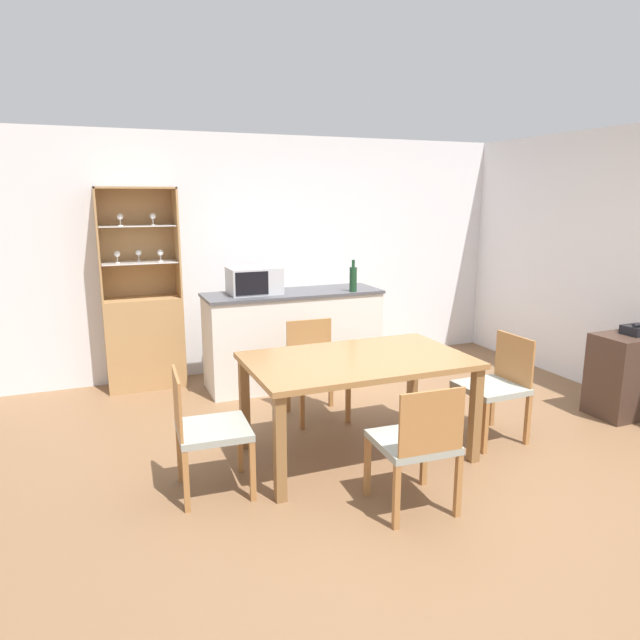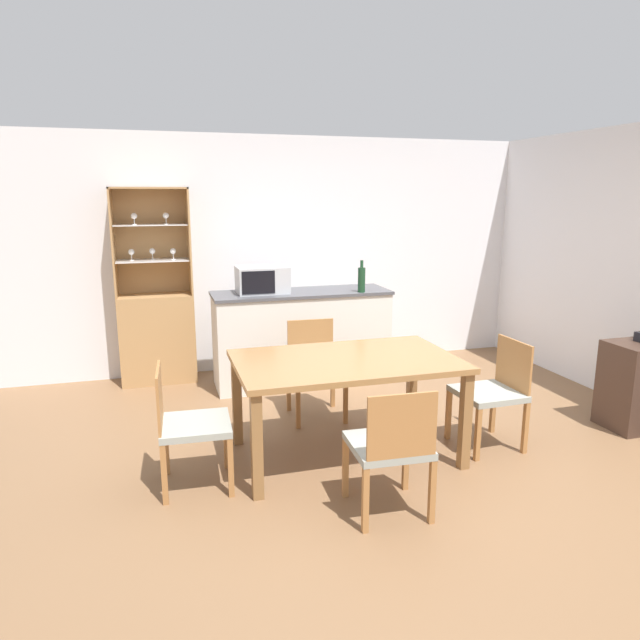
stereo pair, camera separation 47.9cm
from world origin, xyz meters
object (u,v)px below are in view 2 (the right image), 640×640
at_px(dining_chair_head_far, 315,368).
at_px(dining_chair_head_near, 390,447).
at_px(dining_chair_side_right_near, 493,392).
at_px(wine_bottle, 362,279).
at_px(microwave, 262,280).
at_px(display_cabinet, 157,325).
at_px(dining_chair_side_left_near, 189,424).
at_px(dining_table, 346,370).

xyz_separation_m(dining_chair_head_far, dining_chair_head_near, (-0.00, -1.68, 0.00)).
distance_m(dining_chair_side_right_near, wine_bottle, 1.86).
bearing_deg(dining_chair_side_right_near, wine_bottle, 13.82).
bearing_deg(microwave, dining_chair_head_near, -84.01).
height_order(display_cabinet, dining_chair_side_left_near, display_cabinet).
height_order(dining_chair_head_near, wine_bottle, wine_bottle).
height_order(dining_chair_side_left_near, dining_chair_head_near, same).
distance_m(dining_chair_side_left_near, dining_chair_side_right_near, 2.29).
bearing_deg(dining_chair_side_right_near, dining_table, 81.09).
height_order(display_cabinet, dining_chair_head_near, display_cabinet).
distance_m(dining_table, dining_chair_head_near, 0.87).
bearing_deg(dining_chair_side_left_near, microwave, 158.64).
distance_m(dining_chair_side_left_near, microwave, 2.21).
height_order(display_cabinet, microwave, display_cabinet).
xyz_separation_m(dining_chair_head_far, microwave, (-0.28, 0.93, 0.66)).
bearing_deg(dining_chair_head_far, dining_chair_side_right_near, 141.58).
distance_m(dining_chair_head_near, microwave, 2.71).
distance_m(dining_table, dining_chair_head_far, 0.87).
xyz_separation_m(dining_table, dining_chair_side_left_near, (-1.15, -0.15, -0.23)).
distance_m(microwave, wine_bottle, 0.99).
xyz_separation_m(display_cabinet, wine_bottle, (1.99, -0.71, 0.50)).
relative_size(dining_chair_side_right_near, dining_chair_head_near, 1.00).
bearing_deg(dining_chair_side_right_near, dining_chair_head_near, 119.44).
distance_m(dining_table, microwave, 1.84).
xyz_separation_m(dining_table, dining_chair_head_far, (0.00, 0.84, -0.23)).
relative_size(dining_table, dining_chair_side_right_near, 1.93).
xyz_separation_m(dining_chair_head_far, wine_bottle, (0.68, 0.69, 0.66)).
bearing_deg(dining_chair_side_left_near, dining_chair_head_near, 61.89).
bearing_deg(microwave, dining_chair_side_right_near, -53.47).
xyz_separation_m(dining_chair_head_near, wine_bottle, (0.69, 2.37, 0.66)).
xyz_separation_m(dining_table, dining_chair_head_near, (-0.00, -0.84, -0.23)).
bearing_deg(dining_chair_side_left_near, display_cabinet, -173.08).
relative_size(display_cabinet, dining_chair_head_near, 2.39).
bearing_deg(dining_chair_head_near, wine_bottle, 76.62).
bearing_deg(microwave, dining_chair_head_far, -73.43).
height_order(dining_chair_side_left_near, wine_bottle, wine_bottle).
relative_size(microwave, wine_bottle, 1.57).
distance_m(dining_chair_side_right_near, dining_chair_head_near, 1.34).
height_order(dining_table, microwave, microwave).
relative_size(display_cabinet, microwave, 3.97).
bearing_deg(dining_table, wine_bottle, 65.91).
bearing_deg(dining_chair_head_near, display_cabinet, 115.79).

